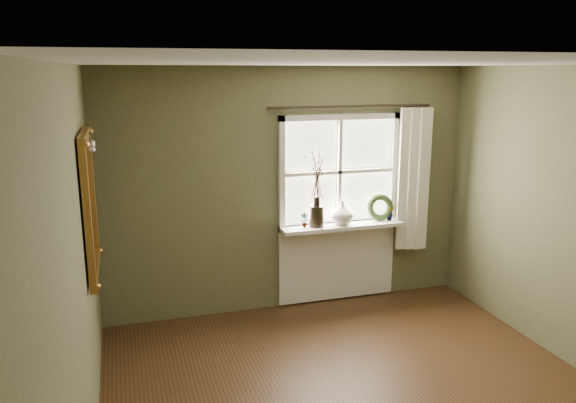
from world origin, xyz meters
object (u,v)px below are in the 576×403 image
(dark_jug, at_px, (316,216))
(cream_vase, at_px, (342,213))
(gilt_mirror, at_px, (89,203))
(wreath, at_px, (380,210))

(dark_jug, distance_m, cream_vase, 0.29)
(gilt_mirror, bearing_deg, dark_jug, 24.07)
(dark_jug, height_order, cream_vase, cream_vase)
(cream_vase, height_order, gilt_mirror, gilt_mirror)
(dark_jug, relative_size, wreath, 0.76)
(cream_vase, height_order, wreath, wreath)
(cream_vase, bearing_deg, gilt_mirror, -158.47)
(dark_jug, height_order, gilt_mirror, gilt_mirror)
(dark_jug, xyz_separation_m, wreath, (0.76, 0.04, 0.00))
(wreath, bearing_deg, cream_vase, -167.98)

